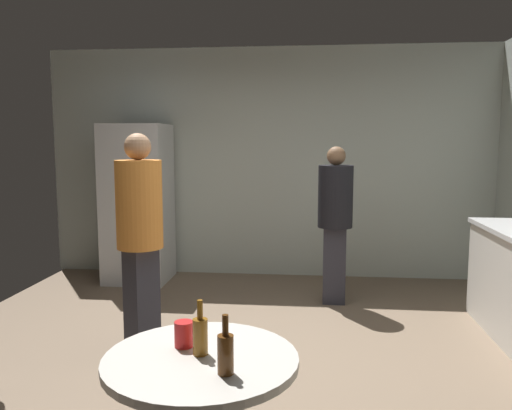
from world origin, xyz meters
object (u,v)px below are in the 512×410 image
refrigerator (138,203)px  plastic_cup_red (184,334)px  beer_bottle_amber (200,335)px  beer_bottle_brown (226,352)px  person_in_orange_shirt (140,227)px  person_in_black_shirt (335,213)px  foreground_table (201,381)px

refrigerator → plastic_cup_red: refrigerator is taller
refrigerator → beer_bottle_amber: bearing=-67.5°
refrigerator → beer_bottle_brown: refrigerator is taller
person_in_orange_shirt → beer_bottle_amber: bearing=-31.2°
person_in_orange_shirt → person_in_black_shirt: size_ratio=1.07×
plastic_cup_red → person_in_orange_shirt: size_ratio=0.07×
beer_bottle_amber → person_in_black_shirt: bearing=77.2°
foreground_table → refrigerator: bearing=112.4°
beer_bottle_brown → plastic_cup_red: (-0.22, 0.24, -0.03)m
refrigerator → person_in_orange_shirt: (0.71, -2.04, 0.07)m
beer_bottle_amber → person_in_orange_shirt: size_ratio=0.14×
beer_bottle_amber → person_in_orange_shirt: bearing=116.1°
person_in_orange_shirt → person_in_black_shirt: (1.50, 1.41, -0.07)m
refrigerator → person_in_orange_shirt: bearing=-70.7°
refrigerator → foreground_table: 4.01m
beer_bottle_brown → person_in_black_shirt: (0.56, 3.21, 0.09)m
refrigerator → beer_bottle_brown: 4.19m
person_in_orange_shirt → person_in_black_shirt: bearing=75.8°
refrigerator → plastic_cup_red: (1.43, -3.61, -0.11)m
person_in_orange_shirt → beer_bottle_brown: bearing=-29.9°
refrigerator → beer_bottle_amber: refrigerator is taller
refrigerator → beer_bottle_brown: bearing=-66.7°
beer_bottle_brown → plastic_cup_red: beer_bottle_brown is taller
refrigerator → foreground_table: refrigerator is taller
refrigerator → beer_bottle_amber: 3.98m
beer_bottle_amber → beer_bottle_brown: same height
beer_bottle_amber → plastic_cup_red: (-0.09, 0.07, -0.03)m
foreground_table → beer_bottle_brown: size_ratio=3.48×
person_in_orange_shirt → refrigerator: bearing=142.0°
person_in_black_shirt → person_in_orange_shirt: bearing=-45.7°
refrigerator → person_in_black_shirt: 2.30m
person_in_black_shirt → beer_bottle_amber: bearing=-11.6°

